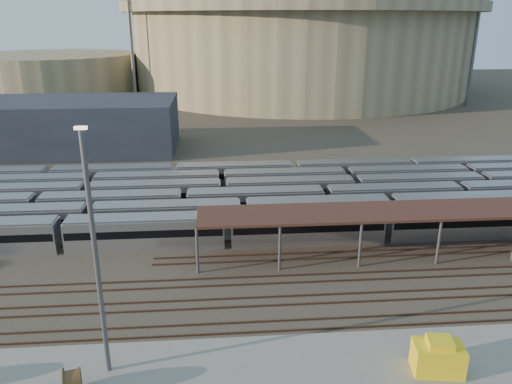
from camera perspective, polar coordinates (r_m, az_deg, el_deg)
The scene contains 14 objects.
ground at distance 52.31m, azimuth 2.24°, elevation -9.52°, with size 420.00×420.00×0.00m, color #383026.
apron at distance 39.49m, azimuth -2.72°, elevation -20.18°, with size 50.00×9.00×0.20m, color gray.
subway_trains at distance 68.34m, azimuth 0.11°, elevation -0.74°, with size 125.77×23.90×3.60m.
inspection_shed at distance 60.21m, azimuth 23.11°, elevation -1.95°, with size 60.30×6.00×5.30m.
empty_tracks at distance 47.98m, azimuth 2.96°, elevation -12.29°, with size 170.00×9.62×0.18m.
stadium at distance 188.23m, azimuth 4.97°, elevation 16.54°, with size 124.00×124.00×32.50m.
secondary_arena at distance 184.61m, azimuth -22.24°, elevation 12.23°, with size 56.00×56.00×14.00m, color gray.
service_building at distance 106.61m, azimuth -20.65°, elevation 7.12°, with size 42.00×20.00×10.00m, color #1E232D.
floodlight_0 at distance 157.45m, azimuth -14.14°, elevation 17.06°, with size 4.00×1.00×38.40m.
floodlight_2 at distance 164.08m, azimuth 23.84°, elevation 16.13°, with size 4.00×1.00×38.40m.
floodlight_3 at distance 205.60m, azimuth -6.12°, elevation 17.90°, with size 4.00×1.00×38.40m.
cable_reel_east at distance 39.28m, azimuth -20.25°, elevation -19.72°, with size 2.04×2.04×1.13m, color brown.
yard_light_pole at distance 36.40m, azimuth -17.83°, elevation -7.15°, with size 0.80×0.36×18.53m.
yellow_equipment at distance 41.24m, azimuth 20.06°, elevation -17.42°, with size 3.59×2.25×2.25m, color yellow.
Camera 1 is at (-5.71, -45.50, 25.17)m, focal length 35.00 mm.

